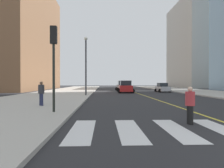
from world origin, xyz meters
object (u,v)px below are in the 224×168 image
pedestrian_crossing (190,104)px  car_red_second (126,87)px  car_silver_third (163,88)px  fire_hydrant (191,90)px  car_gray_nearest (123,86)px  traffic_light_far_corner (54,52)px  street_lamp (86,61)px  pedestrian_walking_west (41,92)px

pedestrian_crossing → car_red_second: bearing=172.0°
car_silver_third → pedestrian_crossing: 29.82m
fire_hydrant → pedestrian_crossing: bearing=-112.9°
car_gray_nearest → fire_hydrant: size_ratio=5.34×
traffic_light_far_corner → street_lamp: 15.14m
car_gray_nearest → pedestrian_crossing: car_gray_nearest is taller
pedestrian_walking_west → street_lamp: street_lamp is taller
car_red_second → pedestrian_walking_west: 22.27m
fire_hydrant → street_lamp: (-15.98, -5.33, 3.98)m
traffic_light_far_corner → street_lamp: (0.53, 15.10, 1.01)m
car_silver_third → fire_hydrant: car_silver_third is taller
car_red_second → car_silver_third: car_red_second is taller
car_red_second → traffic_light_far_corner: 24.93m
pedestrian_crossing → fire_hydrant: size_ratio=1.84×
car_gray_nearest → street_lamp: 17.64m
pedestrian_crossing → pedestrian_walking_west: bearing=-135.3°
car_red_second → fire_hydrant: size_ratio=5.30×
pedestrian_walking_west → fire_hydrant: 25.03m
pedestrian_crossing → fire_hydrant: 25.51m
car_silver_third → traffic_light_far_corner: (-13.55, -25.93, 2.76)m
car_red_second → pedestrian_crossing: car_red_second is taller
street_lamp → pedestrian_crossing: bearing=-71.6°
car_silver_third → pedestrian_walking_west: size_ratio=2.23×
car_gray_nearest → car_silver_third: 8.64m
car_red_second → car_gray_nearest: bearing=90.3°
pedestrian_walking_west → traffic_light_far_corner: bearing=-13.8°
car_gray_nearest → pedestrian_crossing: bearing=-92.0°
car_red_second → fire_hydrant: 10.55m
traffic_light_far_corner → pedestrian_walking_west: 4.35m
car_gray_nearest → traffic_light_far_corner: traffic_light_far_corner is taller
car_red_second → car_silver_third: size_ratio=1.23×
traffic_light_far_corner → street_lamp: street_lamp is taller
car_red_second → street_lamp: street_lamp is taller
street_lamp → car_red_second: bearing=55.6°
street_lamp → traffic_light_far_corner: bearing=-92.0°
fire_hydrant → street_lamp: 17.31m
car_gray_nearest → traffic_light_far_corner: bearing=-103.9°
car_gray_nearest → traffic_light_far_corner: (-6.73, -31.22, 2.57)m
pedestrian_crossing → traffic_light_far_corner: bearing=-123.0°
pedestrian_walking_west → street_lamp: size_ratio=0.23×
car_gray_nearest → car_red_second: (-0.17, -7.31, -0.01)m
traffic_light_far_corner → car_silver_third: bearing=62.4°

